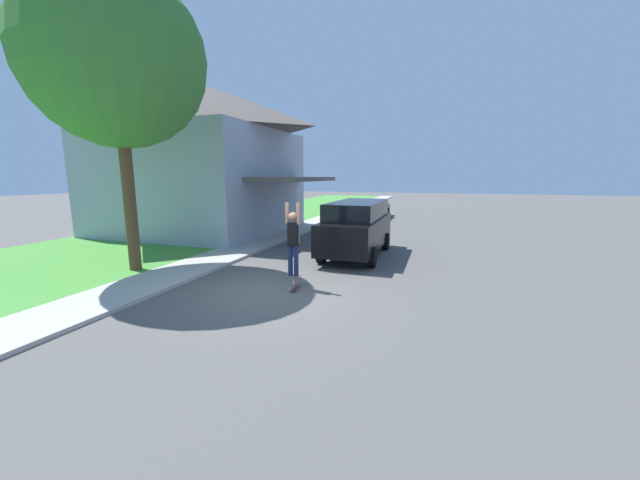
{
  "coord_description": "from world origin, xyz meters",
  "views": [
    {
      "loc": [
        4.08,
        -8.14,
        3.02
      ],
      "look_at": [
        0.59,
        2.18,
        1.06
      ],
      "focal_mm": 20.0,
      "sensor_mm": 36.0,
      "label": 1
    }
  ],
  "objects_px": {
    "lawn_tree_near": "(116,59)",
    "suv_parked": "(357,226)",
    "skateboard": "(295,283)",
    "car_down_street": "(373,209)",
    "skateboarder": "(293,238)"
  },
  "relations": [
    {
      "from": "lawn_tree_near",
      "to": "suv_parked",
      "type": "relative_size",
      "value": 1.75
    },
    {
      "from": "lawn_tree_near",
      "to": "skateboard",
      "type": "xyz_separation_m",
      "value": [
        5.51,
        0.03,
        -6.2
      ]
    },
    {
      "from": "lawn_tree_near",
      "to": "suv_parked",
      "type": "xyz_separation_m",
      "value": [
        6.16,
        4.58,
        -5.21
      ]
    },
    {
      "from": "lawn_tree_near",
      "to": "skateboard",
      "type": "distance_m",
      "value": 8.29
    },
    {
      "from": "suv_parked",
      "to": "car_down_street",
      "type": "distance_m",
      "value": 13.14
    },
    {
      "from": "lawn_tree_near",
      "to": "skateboarder",
      "type": "xyz_separation_m",
      "value": [
        5.41,
        0.13,
        -4.98
      ]
    },
    {
      "from": "skateboarder",
      "to": "skateboard",
      "type": "bearing_deg",
      "value": -45.48
    },
    {
      "from": "lawn_tree_near",
      "to": "skateboard",
      "type": "bearing_deg",
      "value": 0.32
    },
    {
      "from": "lawn_tree_near",
      "to": "skateboarder",
      "type": "distance_m",
      "value": 7.36
    },
    {
      "from": "suv_parked",
      "to": "skateboard",
      "type": "bearing_deg",
      "value": -98.16
    },
    {
      "from": "skateboarder",
      "to": "skateboard",
      "type": "height_order",
      "value": "skateboarder"
    },
    {
      "from": "suv_parked",
      "to": "car_down_street",
      "type": "height_order",
      "value": "suv_parked"
    },
    {
      "from": "suv_parked",
      "to": "car_down_street",
      "type": "bearing_deg",
      "value": 97.67
    },
    {
      "from": "suv_parked",
      "to": "skateboarder",
      "type": "xyz_separation_m",
      "value": [
        -0.75,
        -4.45,
        0.22
      ]
    },
    {
      "from": "suv_parked",
      "to": "skateboarder",
      "type": "height_order",
      "value": "skateboarder"
    }
  ]
}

